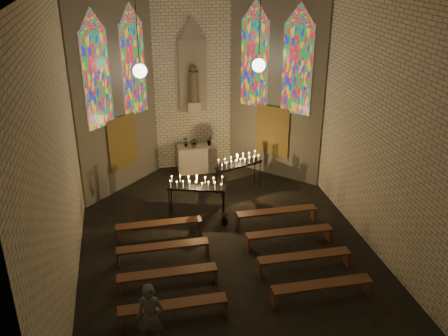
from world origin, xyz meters
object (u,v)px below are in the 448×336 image
(altar, at_px, (197,159))
(visitor, at_px, (150,318))
(aisle_flower_pot, at_px, (225,218))
(votive_stand_left, at_px, (196,185))
(votive_stand_right, at_px, (239,162))

(altar, bearing_deg, visitor, -104.99)
(aisle_flower_pot, bearing_deg, votive_stand_left, 140.11)
(aisle_flower_pot, distance_m, visitor, 5.28)
(votive_stand_right, bearing_deg, aisle_flower_pot, -133.45)
(votive_stand_left, relative_size, votive_stand_right, 1.06)
(altar, height_order, aisle_flower_pot, altar)
(votive_stand_left, height_order, visitor, visitor)
(altar, xyz_separation_m, votive_stand_left, (-0.52, -3.37, 0.61))
(votive_stand_right, distance_m, visitor, 7.59)
(aisle_flower_pot, relative_size, visitor, 0.26)
(votive_stand_right, height_order, visitor, visitor)
(altar, bearing_deg, votive_stand_left, -98.81)
(altar, distance_m, votive_stand_left, 3.46)
(altar, height_order, votive_stand_right, votive_stand_right)
(visitor, bearing_deg, votive_stand_left, 86.27)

